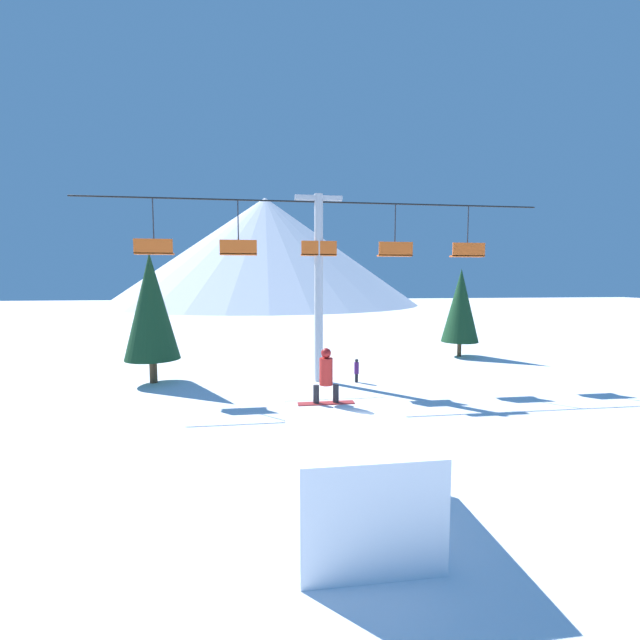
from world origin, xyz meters
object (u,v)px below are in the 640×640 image
Objects in this scene: snow_ramp at (352,472)px; pine_tree_near at (151,307)px; snowboarder at (326,376)px; distant_skier at (357,370)px.

snow_ramp is 15.94m from pine_tree_near.
pine_tree_near reaches higher than snow_ramp.
snowboarder is (-0.32, 1.61, 1.80)m from snow_ramp.
snowboarder is at bearing -106.79° from distant_skier.
snow_ramp is at bearing -61.74° from pine_tree_near.
snow_ramp is 0.61× the size of pine_tree_near.
snow_ramp is 12.79m from distant_skier.
snowboarder is at bearing -59.79° from pine_tree_near.
distant_skier is (2.94, 12.44, -0.41)m from snow_ramp.
pine_tree_near is at bearing 118.26° from snow_ramp.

